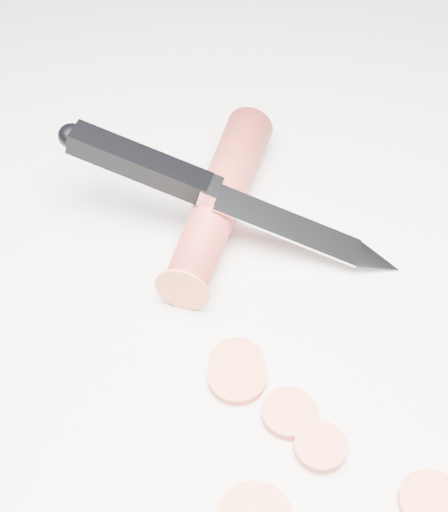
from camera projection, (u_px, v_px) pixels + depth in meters
name	position (u px, v px, depth m)	size (l,w,h in m)	color
ground	(235.00, 340.00, 0.44)	(2.40, 2.40, 0.00)	white
carrot	(220.00, 199.00, 0.50)	(0.03, 0.03, 0.17)	red
carrot_slice_0	(237.00, 378.00, 0.42)	(0.03, 0.03, 0.01)	#E86A41
carrot_slice_1	(237.00, 362.00, 0.42)	(0.03, 0.03, 0.01)	#E86A41
carrot_slice_2	(289.00, 413.00, 0.40)	(0.03, 0.03, 0.01)	#E86A41
carrot_slice_3	(432.00, 502.00, 0.37)	(0.03, 0.03, 0.01)	#E86A41
carrot_slice_4	(320.00, 447.00, 0.39)	(0.03, 0.03, 0.01)	#E86A41
kitchen_knife	(230.00, 196.00, 0.47)	(0.20, 0.18, 0.07)	silver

